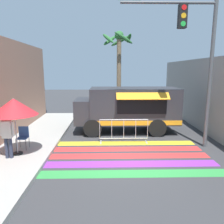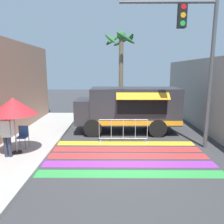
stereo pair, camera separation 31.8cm
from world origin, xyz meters
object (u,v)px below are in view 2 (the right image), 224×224
food_truck (127,107)px  vendor_person (6,133)px  barricade_front (123,131)px  folding_chair (23,135)px  palm_tree (121,56)px  traffic_signal_pole (195,46)px  patio_umbrella (13,106)px

food_truck → vendor_person: bearing=-139.6°
vendor_person → barricade_front: vendor_person is taller
folding_chair → palm_tree: size_ratio=0.15×
food_truck → barricade_front: bearing=-98.0°
traffic_signal_pole → barricade_front: traffic_signal_pole is taller
folding_chair → vendor_person: (-0.15, -1.02, 0.39)m
food_truck → vendor_person: 6.09m
traffic_signal_pole → patio_umbrella: (-7.04, -1.10, -2.30)m
folding_chair → barricade_front: (4.23, 1.08, -0.14)m
patio_umbrella → palm_tree: 8.66m
food_truck → palm_tree: bearing=93.7°
patio_umbrella → folding_chair: 1.46m
traffic_signal_pole → vendor_person: traffic_signal_pole is taller
traffic_signal_pole → vendor_person: 8.02m
vendor_person → food_truck: bearing=54.9°
traffic_signal_pole → palm_tree: size_ratio=1.08×
vendor_person → traffic_signal_pole: bearing=26.0°
barricade_front → palm_tree: palm_tree is taller
palm_tree → patio_umbrella: bearing=-120.5°
traffic_signal_pole → palm_tree: bearing=114.7°
patio_umbrella → palm_tree: bearing=59.5°
patio_umbrella → barricade_front: (4.22, 1.74, -1.44)m
barricade_front → traffic_signal_pole: bearing=-12.9°
vendor_person → palm_tree: (4.40, 7.57, 3.19)m
food_truck → patio_umbrella: size_ratio=2.52×
folding_chair → barricade_front: barricade_front is taller
traffic_signal_pole → food_truck: bearing=136.0°
barricade_front → folding_chair: bearing=-165.6°
palm_tree → food_truck: bearing=-86.3°
traffic_signal_pole → barricade_front: size_ratio=2.83×
traffic_signal_pole → vendor_person: bearing=-168.5°
food_truck → traffic_signal_pole: traffic_signal_pole is taller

